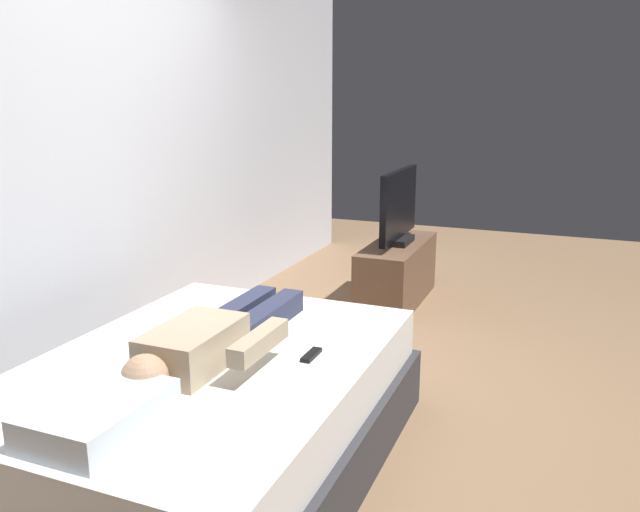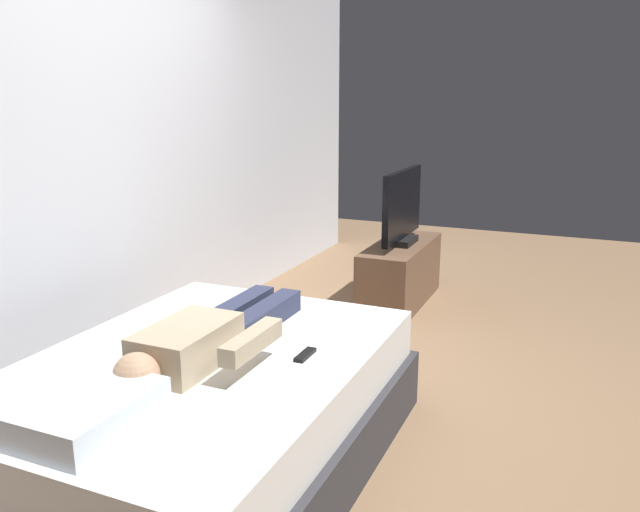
# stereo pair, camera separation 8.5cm
# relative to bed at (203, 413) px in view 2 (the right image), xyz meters

# --- Properties ---
(ground_plane) EXTENTS (10.00, 10.00, 0.00)m
(ground_plane) POSITION_rel_bed_xyz_m (0.87, -0.26, -0.26)
(ground_plane) COLOR #8C6B4C
(back_wall) EXTENTS (6.40, 0.10, 2.80)m
(back_wall) POSITION_rel_bed_xyz_m (1.27, 1.19, 1.14)
(back_wall) COLOR silver
(back_wall) RESTS_ON ground
(bed) EXTENTS (2.00, 1.46, 0.54)m
(bed) POSITION_rel_bed_xyz_m (0.00, 0.00, 0.00)
(bed) COLOR #333338
(bed) RESTS_ON ground
(pillow) EXTENTS (0.48, 0.34, 0.12)m
(pillow) POSITION_rel_bed_xyz_m (-0.68, 0.00, 0.34)
(pillow) COLOR white
(pillow) RESTS_ON bed
(person) EXTENTS (1.26, 0.46, 0.18)m
(person) POSITION_rel_bed_xyz_m (0.03, -0.02, 0.36)
(person) COLOR tan
(person) RESTS_ON bed
(remote) EXTENTS (0.15, 0.04, 0.02)m
(remote) POSITION_rel_bed_xyz_m (0.18, -0.43, 0.29)
(remote) COLOR black
(remote) RESTS_ON bed
(tv_stand) EXTENTS (1.10, 0.40, 0.50)m
(tv_stand) POSITION_rel_bed_xyz_m (2.64, -0.14, -0.01)
(tv_stand) COLOR brown
(tv_stand) RESTS_ON ground
(tv) EXTENTS (0.88, 0.20, 0.59)m
(tv) POSITION_rel_bed_xyz_m (2.64, -0.14, 0.52)
(tv) COLOR black
(tv) RESTS_ON tv_stand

